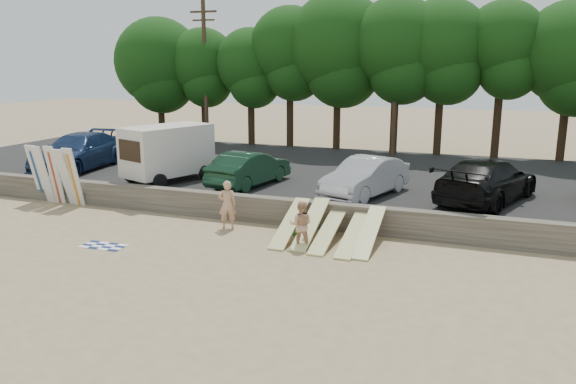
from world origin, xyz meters
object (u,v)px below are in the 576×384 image
object	(u,v)px
beachgoer_a	(227,205)
car_3	(487,180)
car_1	(249,168)
car_2	(365,177)
car_0	(78,152)
cooler	(298,230)
box_trailer	(167,150)
beachgoer_b	(301,225)

from	to	relation	value
beachgoer_a	car_3	bearing A→B (deg)	-177.25
car_1	car_2	size ratio (longest dim) A/B	0.98
car_0	car_1	size ratio (longest dim) A/B	1.34
cooler	car_3	bearing A→B (deg)	19.60
box_trailer	car_2	bearing A→B (deg)	21.38
car_3	beachgoer_a	bearing A→B (deg)	47.02
car_2	beachgoer_b	size ratio (longest dim) A/B	2.93
car_2	beachgoer_b	world-z (taller)	car_2
box_trailer	car_3	xyz separation A→B (m)	(13.62, 0.89, -0.56)
car_3	box_trailer	bearing A→B (deg)	23.30
box_trailer	car_1	distance (m)	3.91
car_2	cooler	distance (m)	4.29
car_1	box_trailer	bearing A→B (deg)	16.09
car_1	beachgoer_a	size ratio (longest dim) A/B	2.54
car_3	car_2	bearing A→B (deg)	27.57
box_trailer	car_1	xyz separation A→B (m)	(3.83, 0.44, -0.65)
box_trailer	beachgoer_a	world-z (taller)	box_trailer
cooler	beachgoer_b	bearing A→B (deg)	-83.07
beachgoer_a	cooler	bearing A→B (deg)	158.66
beachgoer_a	beachgoer_b	distance (m)	3.47
car_0	car_2	size ratio (longest dim) A/B	1.31
car_0	car_1	xyz separation A→B (m)	(9.64, -0.49, -0.13)
car_3	cooler	bearing A→B (deg)	55.36
car_3	cooler	size ratio (longest dim) A/B	15.44
car_0	car_2	world-z (taller)	car_0
car_0	cooler	bearing A→B (deg)	-25.12
car_1	beachgoer_b	size ratio (longest dim) A/B	2.86
car_3	beachgoer_a	distance (m)	9.97
car_0	car_3	world-z (taller)	car_0
car_0	car_3	bearing A→B (deg)	-6.65
car_0	cooler	world-z (taller)	car_0
box_trailer	cooler	xyz separation A→B (m)	(7.48, -3.54, -1.95)
box_trailer	cooler	bearing A→B (deg)	-5.48
beachgoer_a	box_trailer	bearing A→B (deg)	-62.32
beachgoer_a	beachgoer_b	world-z (taller)	beachgoer_a
car_1	car_2	bearing A→B (deg)	-172.54
car_0	car_3	distance (m)	19.42
car_1	beachgoer_a	distance (m)	4.28
car_0	car_2	xyz separation A→B (m)	(14.83, -0.68, -0.12)
car_2	car_3	distance (m)	4.64
box_trailer	beachgoer_b	bearing A→B (deg)	-11.40
car_3	cooler	xyz separation A→B (m)	(-6.14, -4.43, -1.39)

